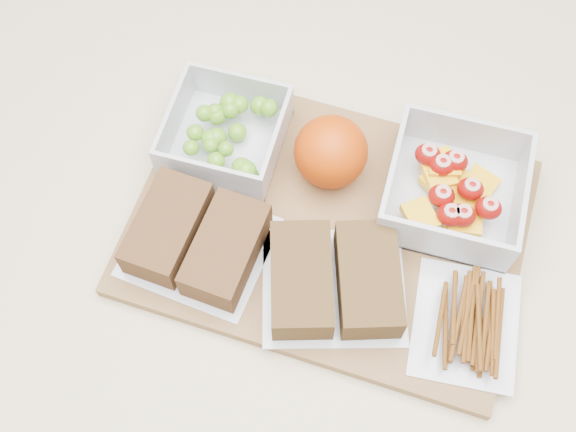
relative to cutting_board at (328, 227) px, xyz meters
The scene contains 9 objects.
ground 0.91m from the cutting_board, 160.81° to the right, with size 4.00×4.00×0.00m, color gray.
counter 0.46m from the cutting_board, 160.81° to the right, with size 1.20×0.90×0.90m, color beige.
cutting_board is the anchor object (origin of this frame).
grape_container 0.16m from the cutting_board, 153.06° to the left, with size 0.13×0.13×0.05m.
fruit_container 0.14m from the cutting_board, 27.47° to the left, with size 0.14×0.14×0.06m.
orange 0.08m from the cutting_board, 103.43° to the left, with size 0.08×0.08×0.08m, color #C93F04.
sandwich_bag_left 0.15m from the cutting_board, 153.11° to the right, with size 0.16×0.14×0.04m.
sandwich_bag_center 0.08m from the cutting_board, 71.64° to the right, with size 0.18×0.17×0.05m.
pretzel_bag 0.18m from the cutting_board, 24.24° to the right, with size 0.11×0.14×0.03m.
Camera 1 is at (0.07, -0.32, 1.63)m, focal length 45.00 mm.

